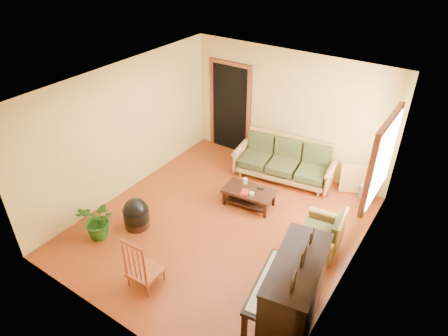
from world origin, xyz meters
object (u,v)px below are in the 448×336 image
Objects in this scene: red_chair at (144,260)px; ceramic_crock at (365,191)px; armchair at (320,231)px; potted_plant at (98,221)px; sofa at (284,161)px; footstool at (136,216)px; coffee_table at (249,197)px; piano at (294,295)px.

red_chair is 4.56m from ceramic_crock.
armchair is 3.74m from potted_plant.
sofa is 3.22m from footstool.
red_chair is (-1.88, -2.15, 0.08)m from armchair.
coffee_table is (-0.12, -1.19, -0.26)m from sofa.
footstool is (-1.47, -2.86, -0.22)m from sofa.
armchair reaches higher than footstool.
sofa is 1.50× the size of piano.
armchair is (1.59, -0.39, 0.22)m from coffee_table.
armchair is at bearing -13.92° from coffee_table.
armchair is 1.65m from piano.
ceramic_crock is 0.38× the size of potted_plant.
footstool is 1.66× the size of ceramic_crock.
sofa reaches higher than footstool.
coffee_table is 1.03× the size of red_chair.
red_chair is (1.06, -0.88, 0.25)m from footstool.
ceramic_crock is (2.07, 4.05, -0.33)m from red_chair.
piano is 1.90× the size of potted_plant.
coffee_table is 2.79m from potted_plant.
sofa is 1.72m from ceramic_crock.
red_chair is at bearing -117.04° from ceramic_crock.
sofa reaches higher than ceramic_crock.
piano is 2.98× the size of footstool.
potted_plant is (-3.26, -1.83, -0.03)m from armchair.
piano reaches higher than coffee_table.
coffee_table is 2.58m from red_chair.
ceramic_crock is (3.13, 3.17, -0.08)m from footstool.
sofa is at bearing 62.82° from footstool.
sofa is 2.17× the size of red_chair.
ceramic_crock is at bearing 76.88° from armchair.
coffee_table is at bearing 123.42° from piano.
footstool is 0.64× the size of potted_plant.
piano is 1.45× the size of red_chair.
sofa is 7.39× the size of ceramic_crock.
potted_plant is at bearing -126.84° from coffee_table.
piano reaches higher than footstool.
sofa reaches higher than potted_plant.
sofa is 1.23m from coffee_table.
footstool is at bearing 164.45° from piano.
sofa is at bearing 109.12° from piano.
potted_plant is at bearing -132.77° from ceramic_crock.
coffee_table is at bearing 51.09° from footstool.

